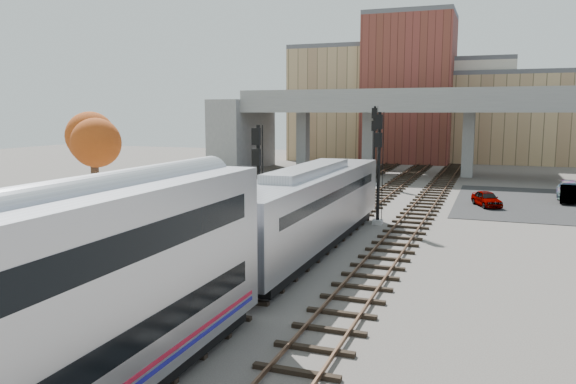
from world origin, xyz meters
The scene contains 15 objects.
ground centered at (0.00, 0.00, 0.00)m, with size 160.00×160.00×0.00m, color #47423D.
platform centered at (-7.25, 0.00, 0.17)m, with size 4.50×60.00×0.35m, color #9E9E99.
yellow_strip centered at (-5.35, 0.00, 0.35)m, with size 0.70×60.00×0.01m, color yellow.
tracks centered at (0.93, 12.50, 0.08)m, with size 10.70×95.00×0.25m.
overpass centered at (4.92, 45.00, 5.81)m, with size 54.00×12.00×9.50m.
buildings_far centered at (1.26, 66.57, 7.88)m, with size 43.00×21.00×20.60m.
parking_lot centered at (14.00, 28.00, 0.02)m, with size 14.00×18.00×0.04m, color black.
locomotive centered at (1.00, 7.58, 2.28)m, with size 3.02×19.05×4.10m.
signal_mast_near centered at (-1.10, 5.91, 3.06)m, with size 0.60×0.64×6.41m.
signal_mast_mid centered at (3.00, 15.35, 3.49)m, with size 0.60×0.64×7.04m.
signal_mast_far centered at (-1.10, 34.01, 3.87)m, with size 0.60×0.64×7.60m.
tree centered at (-10.93, 6.00, 5.65)m, with size 3.60×3.60×7.62m.
car_a centered at (9.36, 24.78, 0.62)m, with size 1.37×3.41×1.16m, color #99999E.
car_b centered at (15.43, 29.08, 0.70)m, with size 1.39×3.99×1.31m, color #99999E.
car_c centered at (15.62, 31.53, 0.70)m, with size 1.84×4.52×1.31m, color #99999E.
Camera 1 is at (9.73, -19.20, 7.02)m, focal length 35.00 mm.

